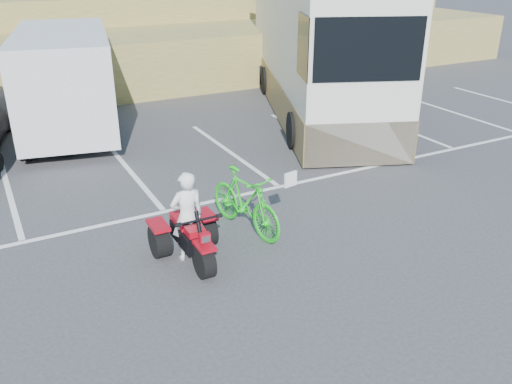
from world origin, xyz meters
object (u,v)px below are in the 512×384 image
green_dirt_bike (245,201)px  rv_motorhome (316,57)px  red_trike_atv (193,261)px  rider (187,216)px  cargo_trailer (66,78)px  quad_atv_green (48,150)px

green_dirt_bike → rv_motorhome: size_ratio=0.18×
red_trike_atv → green_dirt_bike: size_ratio=0.77×
rider → cargo_trailer: 8.40m
rider → cargo_trailer: cargo_trailer is taller
green_dirt_bike → rv_motorhome: (5.91, 6.60, 1.10)m
green_dirt_bike → rv_motorhome: bearing=37.4°
rider → green_dirt_bike: (1.30, 0.44, -0.19)m
green_dirt_bike → cargo_trailer: 8.15m
red_trike_atv → green_dirt_bike: green_dirt_bike is taller
green_dirt_bike → rv_motorhome: rv_motorhome is taller
rider → cargo_trailer: size_ratio=0.25×
cargo_trailer → rider: bearing=-76.1°
red_trike_atv → rider: 0.81m
rider → cargo_trailer: (-0.37, 8.36, 0.74)m
green_dirt_bike → cargo_trailer: cargo_trailer is taller
rv_motorhome → green_dirt_bike: bearing=-110.0°
red_trike_atv → rv_motorhome: size_ratio=0.14×
red_trike_atv → green_dirt_bike: bearing=24.8°
green_dirt_bike → cargo_trailer: size_ratio=0.31×
rider → red_trike_atv: bearing=90.0°
green_dirt_bike → quad_atv_green: bearing=101.3°
rv_motorhome → quad_atv_green: (-8.52, -0.17, -1.70)m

